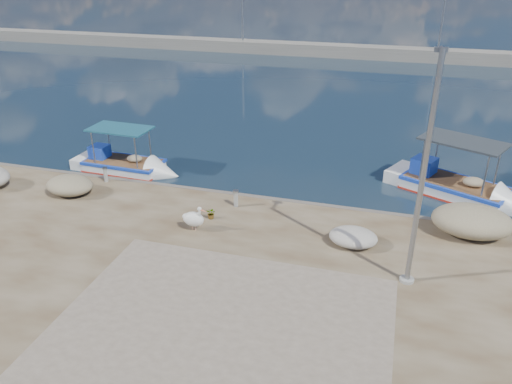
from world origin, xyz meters
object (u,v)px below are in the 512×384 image
at_px(pelican, 194,219).
at_px(bollard_near, 236,198).
at_px(boat_left, 123,166).
at_px(boat_right, 453,189).
at_px(lamp_post, 422,183).

bearing_deg(pelican, bollard_near, 79.82).
height_order(boat_left, boat_right, boat_right).
distance_m(boat_left, bollard_near, 7.53).
xyz_separation_m(pelican, bollard_near, (0.85, 2.24, -0.10)).
distance_m(boat_right, pelican, 11.71).
relative_size(boat_right, bollard_near, 9.08).
bearing_deg(pelican, boat_right, 47.26).
bearing_deg(pelican, boat_left, 148.91).
bearing_deg(bollard_near, pelican, -110.72).
height_order(boat_right, pelican, boat_right).
bearing_deg(bollard_near, boat_left, 155.75).
bearing_deg(boat_right, boat_left, -148.53).
bearing_deg(boat_right, lamp_post, -77.92).
bearing_deg(boat_right, bollard_near, -125.60).
bearing_deg(boat_left, boat_right, 8.40).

